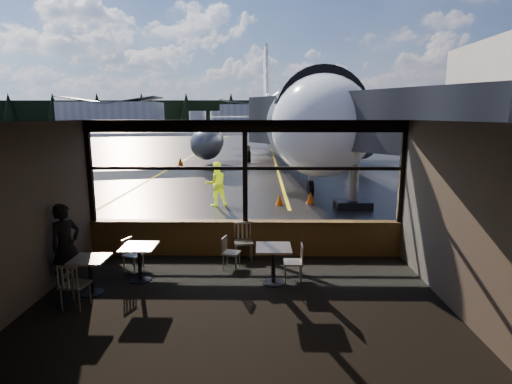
{
  "coord_description": "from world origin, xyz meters",
  "views": [
    {
      "loc": [
        0.42,
        -9.98,
        3.59
      ],
      "look_at": [
        0.26,
        1.0,
        1.5
      ],
      "focal_mm": 28.0,
      "sensor_mm": 36.0,
      "label": 1
    }
  ],
  "objects_px": {
    "chair_near_w": "(231,253)",
    "passenger": "(66,246)",
    "cafe_table_mid": "(140,263)",
    "ground_crew": "(216,184)",
    "cafe_table_left": "(91,276)",
    "chair_near_n": "(243,242)",
    "airliner": "(281,85)",
    "cone_wing": "(180,161)",
    "jet_bridge": "(344,152)",
    "chair_left_s": "(75,285)",
    "cone_nose": "(279,200)",
    "cafe_table_near": "(273,265)",
    "cone_extra": "(310,198)",
    "chair_mid_w": "(133,255)",
    "chair_near_e": "(293,263)"
  },
  "relations": [
    {
      "from": "cafe_table_mid",
      "to": "chair_mid_w",
      "type": "height_order",
      "value": "cafe_table_mid"
    },
    {
      "from": "chair_left_s",
      "to": "passenger",
      "type": "bearing_deg",
      "value": 130.58
    },
    {
      "from": "cafe_table_left",
      "to": "chair_near_w",
      "type": "height_order",
      "value": "chair_near_w"
    },
    {
      "from": "cafe_table_near",
      "to": "chair_near_n",
      "type": "relative_size",
      "value": 0.86
    },
    {
      "from": "cafe_table_near",
      "to": "ground_crew",
      "type": "xyz_separation_m",
      "value": [
        -2.1,
        7.71,
        0.48
      ]
    },
    {
      "from": "chair_left_s",
      "to": "ground_crew",
      "type": "xyz_separation_m",
      "value": [
        1.67,
        8.91,
        0.43
      ]
    },
    {
      "from": "cone_nose",
      "to": "cafe_table_mid",
      "type": "bearing_deg",
      "value": -113.91
    },
    {
      "from": "chair_near_w",
      "to": "cone_nose",
      "type": "xyz_separation_m",
      "value": [
        1.44,
        7.01,
        -0.17
      ]
    },
    {
      "from": "chair_mid_w",
      "to": "chair_left_s",
      "type": "relative_size",
      "value": 0.86
    },
    {
      "from": "chair_near_w",
      "to": "passenger",
      "type": "xyz_separation_m",
      "value": [
        -3.4,
        -1.04,
        0.51
      ]
    },
    {
      "from": "chair_left_s",
      "to": "cone_wing",
      "type": "xyz_separation_m",
      "value": [
        -2.54,
        22.52,
        -0.19
      ]
    },
    {
      "from": "chair_near_w",
      "to": "chair_near_n",
      "type": "relative_size",
      "value": 0.83
    },
    {
      "from": "chair_near_n",
      "to": "chair_left_s",
      "type": "relative_size",
      "value": 1.04
    },
    {
      "from": "airliner",
      "to": "cafe_table_near",
      "type": "xyz_separation_m",
      "value": [
        -1.22,
        -22.81,
        -5.47
      ]
    },
    {
      "from": "chair_near_n",
      "to": "cafe_table_left",
      "type": "bearing_deg",
      "value": 24.44
    },
    {
      "from": "airliner",
      "to": "cone_extra",
      "type": "bearing_deg",
      "value": -91.26
    },
    {
      "from": "cafe_table_near",
      "to": "passenger",
      "type": "bearing_deg",
      "value": -176.97
    },
    {
      "from": "ground_crew",
      "to": "cone_wing",
      "type": "height_order",
      "value": "ground_crew"
    },
    {
      "from": "chair_near_e",
      "to": "ground_crew",
      "type": "xyz_separation_m",
      "value": [
        -2.53,
        7.6,
        0.46
      ]
    },
    {
      "from": "chair_near_e",
      "to": "passenger",
      "type": "bearing_deg",
      "value": 95.21
    },
    {
      "from": "cafe_table_mid",
      "to": "ground_crew",
      "type": "height_order",
      "value": "ground_crew"
    },
    {
      "from": "chair_near_e",
      "to": "cone_nose",
      "type": "height_order",
      "value": "chair_near_e"
    },
    {
      "from": "cone_wing",
      "to": "jet_bridge",
      "type": "bearing_deg",
      "value": -56.65
    },
    {
      "from": "cafe_table_left",
      "to": "chair_left_s",
      "type": "relative_size",
      "value": 0.82
    },
    {
      "from": "chair_near_w",
      "to": "chair_mid_w",
      "type": "distance_m",
      "value": 2.29
    },
    {
      "from": "cafe_table_near",
      "to": "chair_near_n",
      "type": "xyz_separation_m",
      "value": [
        -0.72,
        1.39,
        0.07
      ]
    },
    {
      "from": "cafe_table_left",
      "to": "chair_near_n",
      "type": "bearing_deg",
      "value": 32.9
    },
    {
      "from": "cafe_table_left",
      "to": "cone_nose",
      "type": "bearing_deg",
      "value": 63.33
    },
    {
      "from": "chair_near_w",
      "to": "cone_wing",
      "type": "xyz_separation_m",
      "value": [
        -5.34,
        20.51,
        -0.12
      ]
    },
    {
      "from": "cone_wing",
      "to": "cone_extra",
      "type": "bearing_deg",
      "value": -58.4
    },
    {
      "from": "chair_mid_w",
      "to": "cone_wing",
      "type": "distance_m",
      "value": 20.9
    },
    {
      "from": "jet_bridge",
      "to": "cone_wing",
      "type": "bearing_deg",
      "value": 123.35
    },
    {
      "from": "cafe_table_near",
      "to": "cone_wing",
      "type": "bearing_deg",
      "value": 106.49
    },
    {
      "from": "jet_bridge",
      "to": "passenger",
      "type": "xyz_separation_m",
      "value": [
        -7.3,
        -7.52,
        -1.32
      ]
    },
    {
      "from": "airliner",
      "to": "cone_nose",
      "type": "xyz_separation_m",
      "value": [
        -0.75,
        -14.99,
        -5.65
      ]
    },
    {
      "from": "chair_near_e",
      "to": "chair_left_s",
      "type": "distance_m",
      "value": 4.4
    },
    {
      "from": "ground_crew",
      "to": "passenger",
      "type": "bearing_deg",
      "value": 51.09
    },
    {
      "from": "jet_bridge",
      "to": "ground_crew",
      "type": "relative_size",
      "value": 5.7
    },
    {
      "from": "chair_left_s",
      "to": "jet_bridge",
      "type": "bearing_deg",
      "value": 60.16
    },
    {
      "from": "chair_near_e",
      "to": "passenger",
      "type": "distance_m",
      "value": 4.85
    },
    {
      "from": "cafe_table_near",
      "to": "cone_extra",
      "type": "distance_m",
      "value": 8.35
    },
    {
      "from": "chair_near_n",
      "to": "chair_mid_w",
      "type": "bearing_deg",
      "value": 7.93
    },
    {
      "from": "cafe_table_left",
      "to": "chair_mid_w",
      "type": "relative_size",
      "value": 0.96
    },
    {
      "from": "cafe_table_left",
      "to": "cone_nose",
      "type": "relative_size",
      "value": 1.68
    },
    {
      "from": "chair_near_n",
      "to": "passenger",
      "type": "height_order",
      "value": "passenger"
    },
    {
      "from": "ground_crew",
      "to": "airliner",
      "type": "bearing_deg",
      "value": -125.3
    },
    {
      "from": "passenger",
      "to": "chair_near_e",
      "type": "bearing_deg",
      "value": -54.95
    },
    {
      "from": "airliner",
      "to": "cone_wing",
      "type": "bearing_deg",
      "value": -172.3
    },
    {
      "from": "cafe_table_mid",
      "to": "cafe_table_near",
      "type": "bearing_deg",
      "value": -2.23
    },
    {
      "from": "passenger",
      "to": "cone_extra",
      "type": "bearing_deg",
      "value": -5.38
    }
  ]
}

